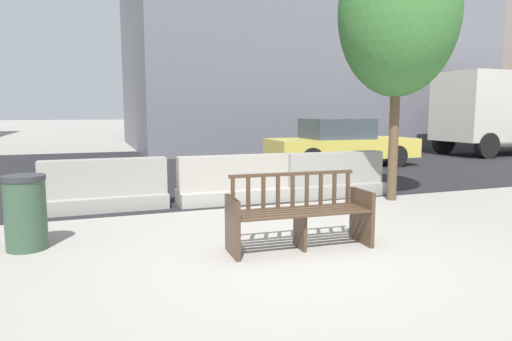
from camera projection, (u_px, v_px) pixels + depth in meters
name	position (u px, v px, depth m)	size (l,w,h in m)	color
ground_plane	(294.00, 256.00, 5.12)	(200.00, 200.00, 0.00)	gray
street_asphalt	(167.00, 168.00, 13.22)	(120.00, 12.00, 0.01)	black
street_bench	(299.00, 215.00, 5.36)	(1.71, 0.60, 0.88)	#473323
jersey_barrier_centre	(234.00, 183.00, 8.14)	(2.01, 0.70, 0.84)	#9E998E
jersey_barrier_left	(105.00, 189.00, 7.50)	(2.01, 0.70, 0.84)	gray
jersey_barrier_right	(334.00, 178.00, 8.77)	(2.01, 0.72, 0.84)	gray
street_tree	(398.00, 13.00, 7.96)	(2.10, 2.10, 4.81)	brown
car_taxi_near	(340.00, 143.00, 13.64)	(4.44, 1.98, 1.41)	#DBC64C
trash_bin	(26.00, 212.00, 5.31)	(0.48, 0.48, 0.88)	#334C38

